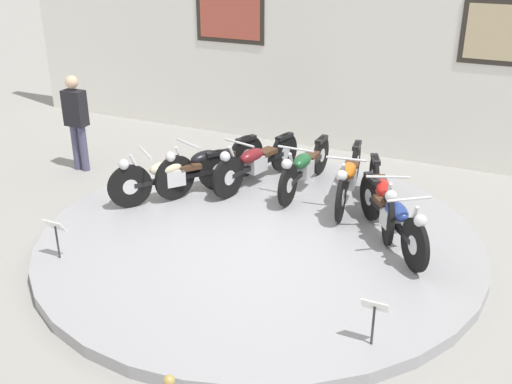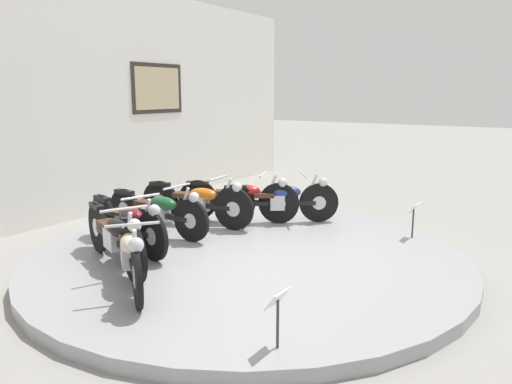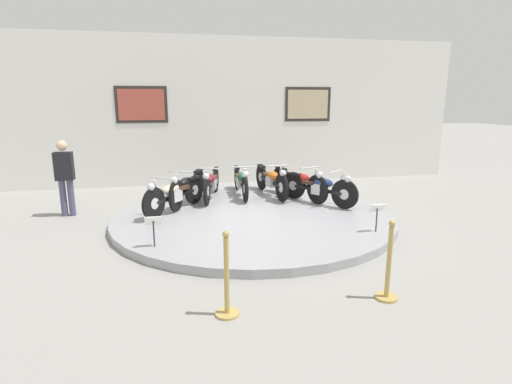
{
  "view_description": "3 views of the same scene",
  "coord_description": "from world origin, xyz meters",
  "px_view_note": "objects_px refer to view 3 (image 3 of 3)",
  "views": [
    {
      "loc": [
        2.88,
        -6.24,
        3.78
      ],
      "look_at": [
        -0.1,
        0.09,
        0.68
      ],
      "focal_mm": 42.0,
      "sensor_mm": 36.0,
      "label": 1
    },
    {
      "loc": [
        -5.17,
        -3.52,
        2.22
      ],
      "look_at": [
        0.29,
        0.06,
        0.91
      ],
      "focal_mm": 35.0,
      "sensor_mm": 36.0,
      "label": 2
    },
    {
      "loc": [
        -1.49,
        -7.79,
        2.43
      ],
      "look_at": [
        0.08,
        0.12,
        0.56
      ],
      "focal_mm": 28.0,
      "sensor_mm": 36.0,
      "label": 3
    }
  ],
  "objects_px": {
    "motorcycle_orange": "(272,180)",
    "info_placard_front_centre": "(377,212)",
    "motorcycle_blue": "(320,187)",
    "stanchion_post_right_of_entry": "(388,273)",
    "motorcycle_maroon": "(211,182)",
    "motorcycle_black": "(187,186)",
    "visitor_standing": "(65,174)",
    "stanchion_post_left_of_entry": "(227,287)",
    "info_placard_front_left": "(153,225)",
    "motorcycle_cream": "(174,193)",
    "motorcycle_green": "(241,180)",
    "motorcycle_red": "(299,182)"
  },
  "relations": [
    {
      "from": "motorcycle_cream",
      "to": "stanchion_post_left_of_entry",
      "type": "bearing_deg",
      "value": -81.76
    },
    {
      "from": "motorcycle_orange",
      "to": "info_placard_front_centre",
      "type": "relative_size",
      "value": 3.9
    },
    {
      "from": "motorcycle_orange",
      "to": "motorcycle_black",
      "type": "bearing_deg",
      "value": -168.64
    },
    {
      "from": "motorcycle_black",
      "to": "motorcycle_maroon",
      "type": "bearing_deg",
      "value": 35.55
    },
    {
      "from": "motorcycle_maroon",
      "to": "motorcycle_red",
      "type": "distance_m",
      "value": 2.07
    },
    {
      "from": "motorcycle_cream",
      "to": "motorcycle_blue",
      "type": "relative_size",
      "value": 0.99
    },
    {
      "from": "motorcycle_blue",
      "to": "info_placard_front_centre",
      "type": "height_order",
      "value": "motorcycle_blue"
    },
    {
      "from": "stanchion_post_right_of_entry",
      "to": "motorcycle_black",
      "type": "bearing_deg",
      "value": 116.33
    },
    {
      "from": "motorcycle_maroon",
      "to": "stanchion_post_left_of_entry",
      "type": "distance_m",
      "value": 5.08
    },
    {
      "from": "info_placard_front_left",
      "to": "info_placard_front_centre",
      "type": "relative_size",
      "value": 1.0
    },
    {
      "from": "motorcycle_red",
      "to": "motorcycle_blue",
      "type": "bearing_deg",
      "value": -63.28
    },
    {
      "from": "info_placard_front_centre",
      "to": "stanchion_post_right_of_entry",
      "type": "bearing_deg",
      "value": -114.07
    },
    {
      "from": "stanchion_post_left_of_entry",
      "to": "motorcycle_orange",
      "type": "bearing_deg",
      "value": 71.13
    },
    {
      "from": "motorcycle_orange",
      "to": "stanchion_post_left_of_entry",
      "type": "relative_size",
      "value": 1.95
    },
    {
      "from": "motorcycle_cream",
      "to": "info_placard_front_left",
      "type": "distance_m",
      "value": 2.07
    },
    {
      "from": "motorcycle_red",
      "to": "visitor_standing",
      "type": "bearing_deg",
      "value": 179.51
    },
    {
      "from": "motorcycle_orange",
      "to": "visitor_standing",
      "type": "height_order",
      "value": "visitor_standing"
    },
    {
      "from": "motorcycle_black",
      "to": "motorcycle_orange",
      "type": "xyz_separation_m",
      "value": [
        2.03,
        0.41,
        -0.0
      ]
    },
    {
      "from": "motorcycle_cream",
      "to": "motorcycle_maroon",
      "type": "relative_size",
      "value": 0.83
    },
    {
      "from": "motorcycle_cream",
      "to": "motorcycle_black",
      "type": "height_order",
      "value": "motorcycle_black"
    },
    {
      "from": "visitor_standing",
      "to": "motorcycle_red",
      "type": "bearing_deg",
      "value": -0.49
    },
    {
      "from": "stanchion_post_right_of_entry",
      "to": "motorcycle_orange",
      "type": "bearing_deg",
      "value": 93.11
    },
    {
      "from": "motorcycle_orange",
      "to": "info_placard_front_centre",
      "type": "bearing_deg",
      "value": -68.72
    },
    {
      "from": "motorcycle_blue",
      "to": "stanchion_post_right_of_entry",
      "type": "xyz_separation_m",
      "value": [
        -0.59,
        -4.08,
        -0.19
      ]
    },
    {
      "from": "motorcycle_cream",
      "to": "motorcycle_blue",
      "type": "xyz_separation_m",
      "value": [
        3.19,
        -0.0,
        0.0
      ]
    },
    {
      "from": "info_placard_front_centre",
      "to": "stanchion_post_left_of_entry",
      "type": "height_order",
      "value": "stanchion_post_left_of_entry"
    },
    {
      "from": "motorcycle_blue",
      "to": "visitor_standing",
      "type": "height_order",
      "value": "visitor_standing"
    },
    {
      "from": "motorcycle_orange",
      "to": "motorcycle_blue",
      "type": "height_order",
      "value": "motorcycle_orange"
    },
    {
      "from": "motorcycle_orange",
      "to": "motorcycle_blue",
      "type": "distance_m",
      "value": 1.31
    },
    {
      "from": "info_placard_front_left",
      "to": "info_placard_front_centre",
      "type": "height_order",
      "value": "same"
    },
    {
      "from": "motorcycle_blue",
      "to": "info_placard_front_left",
      "type": "relative_size",
      "value": 3.16
    },
    {
      "from": "motorcycle_black",
      "to": "info_placard_front_left",
      "type": "relative_size",
      "value": 3.66
    },
    {
      "from": "motorcycle_green",
      "to": "motorcycle_blue",
      "type": "distance_m",
      "value": 1.96
    },
    {
      "from": "info_placard_front_centre",
      "to": "stanchion_post_left_of_entry",
      "type": "distance_m",
      "value": 3.56
    },
    {
      "from": "motorcycle_maroon",
      "to": "info_placard_front_left",
      "type": "relative_size",
      "value": 3.78
    },
    {
      "from": "motorcycle_black",
      "to": "motorcycle_orange",
      "type": "bearing_deg",
      "value": 11.36
    },
    {
      "from": "motorcycle_blue",
      "to": "info_placard_front_centre",
      "type": "distance_m",
      "value": 2.07
    },
    {
      "from": "stanchion_post_right_of_entry",
      "to": "info_placard_front_left",
      "type": "bearing_deg",
      "value": 145.14
    },
    {
      "from": "visitor_standing",
      "to": "motorcycle_orange",
      "type": "bearing_deg",
      "value": 4.57
    },
    {
      "from": "visitor_standing",
      "to": "stanchion_post_left_of_entry",
      "type": "xyz_separation_m",
      "value": [
        2.83,
        -4.7,
        -0.56
      ]
    },
    {
      "from": "motorcycle_green",
      "to": "stanchion_post_left_of_entry",
      "type": "height_order",
      "value": "stanchion_post_left_of_entry"
    },
    {
      "from": "motorcycle_blue",
      "to": "motorcycle_maroon",
      "type": "bearing_deg",
      "value": 156.99
    },
    {
      "from": "motorcycle_maroon",
      "to": "info_placard_front_left",
      "type": "height_order",
      "value": "motorcycle_maroon"
    },
    {
      "from": "info_placard_front_centre",
      "to": "motorcycle_black",
      "type": "bearing_deg",
      "value": 140.71
    },
    {
      "from": "motorcycle_black",
      "to": "info_placard_front_left",
      "type": "height_order",
      "value": "motorcycle_black"
    },
    {
      "from": "motorcycle_maroon",
      "to": "stanchion_post_right_of_entry",
      "type": "relative_size",
      "value": 1.89
    },
    {
      "from": "motorcycle_red",
      "to": "stanchion_post_right_of_entry",
      "type": "xyz_separation_m",
      "value": [
        -0.3,
        -4.66,
        -0.2
      ]
    },
    {
      "from": "motorcycle_orange",
      "to": "info_placard_front_centre",
      "type": "height_order",
      "value": "motorcycle_orange"
    },
    {
      "from": "motorcycle_green",
      "to": "motorcycle_red",
      "type": "bearing_deg",
      "value": -23.01
    },
    {
      "from": "motorcycle_blue",
      "to": "stanchion_post_right_of_entry",
      "type": "distance_m",
      "value": 4.12
    }
  ]
}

